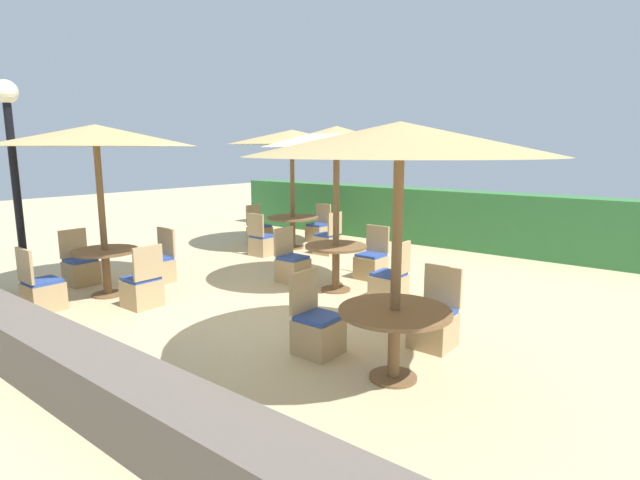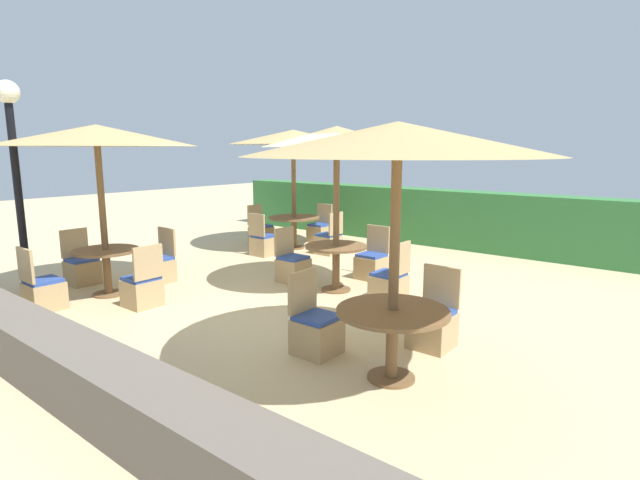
% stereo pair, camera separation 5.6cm
% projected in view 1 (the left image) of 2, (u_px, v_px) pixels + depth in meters
% --- Properties ---
extents(ground_plane, '(40.00, 40.00, 0.00)m').
position_uv_depth(ground_plane, '(295.00, 306.00, 7.35)').
color(ground_plane, '#D1BA8C').
extents(hedge_row, '(13.00, 0.70, 1.32)m').
position_uv_depth(hedge_row, '(456.00, 219.00, 11.63)').
color(hedge_row, '#387A3D').
rests_on(hedge_row, ground_plane).
extents(stone_border, '(10.00, 0.56, 0.55)m').
position_uv_depth(stone_border, '(62.00, 363.00, 4.73)').
color(stone_border, '#6B6056').
rests_on(stone_border, ground_plane).
extents(lamp_post, '(0.36, 0.36, 3.32)m').
position_uv_depth(lamp_post, '(11.00, 144.00, 7.76)').
color(lamp_post, black).
rests_on(lamp_post, ground_plane).
extents(parasol_back_left, '(2.93, 2.93, 2.69)m').
position_uv_depth(parasol_back_left, '(292.00, 138.00, 11.14)').
color(parasol_back_left, brown).
rests_on(parasol_back_left, ground_plane).
extents(round_table_back_left, '(1.18, 1.18, 0.73)m').
position_uv_depth(round_table_back_left, '(293.00, 223.00, 11.49)').
color(round_table_back_left, brown).
rests_on(round_table_back_left, ground_plane).
extents(patio_chair_back_left_east, '(0.46, 0.46, 0.93)m').
position_uv_depth(patio_chair_back_left_east, '(328.00, 242.00, 10.92)').
color(patio_chair_back_left_east, tan).
rests_on(patio_chair_back_left_east, ground_plane).
extents(patio_chair_back_left_north, '(0.46, 0.46, 0.93)m').
position_uv_depth(patio_chair_back_left_north, '(318.00, 231.00, 12.35)').
color(patio_chair_back_left_north, tan).
rests_on(patio_chair_back_left_north, ground_plane).
extents(patio_chair_back_left_west, '(0.46, 0.46, 0.93)m').
position_uv_depth(patio_chair_back_left_west, '(259.00, 233.00, 12.15)').
color(patio_chair_back_left_west, tan).
rests_on(patio_chair_back_left_west, ground_plane).
extents(patio_chair_back_left_south, '(0.46, 0.46, 0.93)m').
position_uv_depth(patio_chair_back_left_south, '(262.00, 243.00, 10.77)').
color(patio_chair_back_left_south, tan).
rests_on(patio_chair_back_left_south, ground_plane).
extents(parasol_center, '(2.34, 2.34, 2.62)m').
position_uv_depth(parasol_center, '(337.00, 138.00, 7.71)').
color(parasol_center, brown).
rests_on(parasol_center, ground_plane).
extents(round_table_center, '(1.00, 1.00, 0.75)m').
position_uv_depth(round_table_center, '(336.00, 256.00, 8.04)').
color(round_table_center, brown).
rests_on(round_table_center, ground_plane).
extents(patio_chair_center_north, '(0.46, 0.46, 0.93)m').
position_uv_depth(patio_chair_center_north, '(371.00, 264.00, 8.86)').
color(patio_chair_center_north, tan).
rests_on(patio_chair_center_north, ground_plane).
extents(patio_chair_center_west, '(0.46, 0.46, 0.93)m').
position_uv_depth(patio_chair_center_west, '(292.00, 267.00, 8.65)').
color(patio_chair_center_west, tan).
rests_on(patio_chair_center_west, ground_plane).
extents(patio_chair_center_east, '(0.46, 0.46, 0.93)m').
position_uv_depth(patio_chair_center_east, '(390.00, 285.00, 7.52)').
color(patio_chair_center_east, tan).
rests_on(patio_chair_center_east, ground_plane).
extents(parasol_front_right, '(2.93, 2.93, 2.53)m').
position_uv_depth(parasol_front_right, '(400.00, 140.00, 4.60)').
color(parasol_front_right, brown).
rests_on(parasol_front_right, ground_plane).
extents(round_table_front_right, '(1.12, 1.12, 0.73)m').
position_uv_depth(round_table_front_right, '(395.00, 323.00, 4.92)').
color(round_table_front_right, brown).
rests_on(round_table_front_right, ground_plane).
extents(patio_chair_front_right_north, '(0.46, 0.46, 0.93)m').
position_uv_depth(patio_chair_front_right_north, '(434.00, 325.00, 5.80)').
color(patio_chair_front_right_north, tan).
rests_on(patio_chair_front_right_north, ground_plane).
extents(patio_chair_front_right_west, '(0.46, 0.46, 0.93)m').
position_uv_depth(patio_chair_front_right_west, '(317.00, 331.00, 5.61)').
color(patio_chair_front_right_west, tan).
rests_on(patio_chair_front_right_west, ground_plane).
extents(parasol_front_left, '(2.98, 2.98, 2.64)m').
position_uv_depth(parasol_front_left, '(96.00, 136.00, 7.43)').
color(parasol_front_left, brown).
rests_on(parasol_front_left, ground_plane).
extents(round_table_front_left, '(0.99, 0.99, 0.73)m').
position_uv_depth(round_table_front_left, '(106.00, 260.00, 7.78)').
color(round_table_front_left, brown).
rests_on(round_table_front_left, ground_plane).
extents(patio_chair_front_left_south, '(0.46, 0.46, 0.93)m').
position_uv_depth(patio_chair_front_left_south, '(42.00, 293.00, 7.10)').
color(patio_chair_front_left_south, tan).
rests_on(patio_chair_front_left_south, ground_plane).
extents(patio_chair_front_left_north, '(0.46, 0.46, 0.93)m').
position_uv_depth(patio_chair_front_left_north, '(158.00, 268.00, 8.57)').
color(patio_chair_front_left_north, tan).
rests_on(patio_chair_front_left_north, ground_plane).
extents(patio_chair_front_left_east, '(0.46, 0.46, 0.93)m').
position_uv_depth(patio_chair_front_left_east, '(142.00, 289.00, 7.26)').
color(patio_chair_front_left_east, tan).
rests_on(patio_chair_front_left_east, ground_plane).
extents(patio_chair_front_left_west, '(0.46, 0.46, 0.93)m').
position_uv_depth(patio_chair_front_left_west, '(81.00, 269.00, 8.47)').
color(patio_chair_front_left_west, tan).
rests_on(patio_chair_front_left_west, ground_plane).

